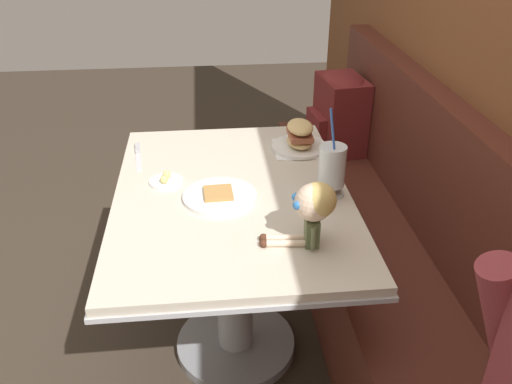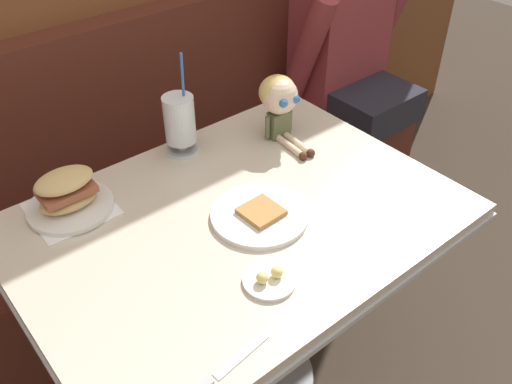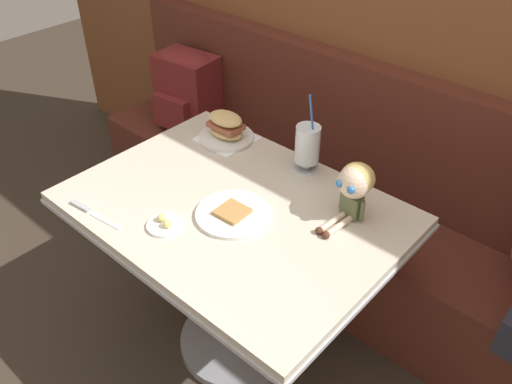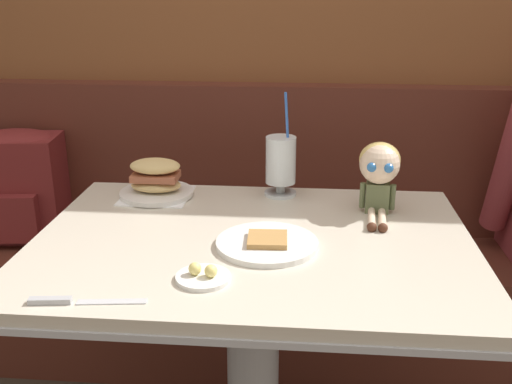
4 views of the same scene
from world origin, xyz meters
name	(u,v)px [view 1 (image 1 of 4)]	position (x,y,z in m)	size (l,w,h in m)	color
ground_plane	(192,350)	(0.00, 0.00, 0.00)	(8.00, 8.00, 0.00)	#382D23
wood_panel_wall	(504,51)	(0.00, 1.05, 1.20)	(4.40, 0.08, 2.40)	brown
booth_bench	(394,275)	(0.00, 0.81, 0.33)	(2.60, 0.48, 1.00)	#512319
diner_table	(233,239)	(0.00, 0.18, 0.54)	(1.11, 0.81, 0.74)	beige
toast_plate	(220,196)	(0.04, 0.14, 0.75)	(0.25, 0.25, 0.03)	white
milkshake_glass	(332,169)	(0.05, 0.51, 0.84)	(0.10, 0.10, 0.32)	silver
sandwich_plate	(300,138)	(-0.32, 0.47, 0.79)	(0.22, 0.22, 0.12)	white
butter_saucer	(166,180)	(-0.09, -0.05, 0.75)	(0.12, 0.12, 0.04)	white
butter_knife	(138,152)	(-0.34, -0.17, 0.74)	(0.24, 0.05, 0.01)	silver
seated_doll	(313,206)	(0.33, 0.39, 0.87)	(0.12, 0.22, 0.20)	#5B6642
backpack	(339,111)	(-0.91, 0.78, 0.66)	(0.32, 0.27, 0.41)	maroon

